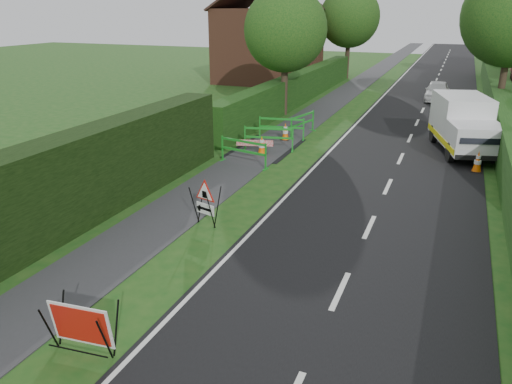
% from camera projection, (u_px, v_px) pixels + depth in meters
% --- Properties ---
extents(ground, '(120.00, 120.00, 0.00)m').
position_uv_depth(ground, '(213.00, 291.00, 10.53)').
color(ground, '#184A15').
rests_on(ground, ground).
extents(road_surface, '(6.00, 90.00, 0.02)m').
position_uv_depth(road_surface, '(436.00, 81.00, 40.07)').
color(road_surface, black).
rests_on(road_surface, ground).
extents(footpath, '(2.00, 90.00, 0.02)m').
position_uv_depth(footpath, '(367.00, 78.00, 41.99)').
color(footpath, '#2D2D30').
rests_on(footpath, ground).
extents(hedge_west_near, '(1.10, 18.00, 2.50)m').
position_uv_depth(hedge_west_near, '(31.00, 251.00, 12.28)').
color(hedge_west_near, black).
rests_on(hedge_west_near, ground).
extents(hedge_west_far, '(1.00, 24.00, 1.80)m').
position_uv_depth(hedge_west_far, '(298.00, 102.00, 31.40)').
color(hedge_west_far, '#14380F').
rests_on(hedge_west_far, ground).
extents(hedge_east, '(1.20, 50.00, 1.50)m').
position_uv_depth(hedge_east, '(505.00, 142.00, 22.16)').
color(hedge_east, '#14380F').
rests_on(hedge_east, ground).
extents(house_west, '(7.50, 7.40, 7.88)m').
position_uv_depth(house_west, '(269.00, 44.00, 39.09)').
color(house_west, brown).
rests_on(house_west, ground).
extents(tree_nw, '(4.40, 4.40, 6.70)m').
position_uv_depth(tree_nw, '(285.00, 30.00, 26.21)').
color(tree_nw, '#2D2116').
rests_on(tree_nw, ground).
extents(tree_fw, '(4.80, 4.80, 7.24)m').
position_uv_depth(tree_fw, '(350.00, 17.00, 40.00)').
color(tree_fw, '#2D2116').
rests_on(tree_fw, ground).
extents(tree_fe, '(4.20, 4.20, 6.33)m').
position_uv_depth(tree_fe, '(496.00, 25.00, 39.83)').
color(tree_fe, '#2D2116').
rests_on(tree_fe, ground).
extents(red_rect_sign, '(1.19, 0.79, 0.97)m').
position_uv_depth(red_rect_sign, '(81.00, 326.00, 8.46)').
color(red_rect_sign, black).
rests_on(red_rect_sign, ground).
extents(triangle_sign, '(0.95, 0.95, 1.12)m').
position_uv_depth(triangle_sign, '(204.00, 199.00, 13.41)').
color(triangle_sign, black).
rests_on(triangle_sign, ground).
extents(works_van, '(3.05, 5.11, 2.19)m').
position_uv_depth(works_van, '(464.00, 123.00, 20.36)').
color(works_van, silver).
rests_on(works_van, ground).
extents(traffic_cone_0, '(0.38, 0.38, 0.79)m').
position_uv_depth(traffic_cone_0, '(478.00, 162.00, 17.97)').
color(traffic_cone_0, black).
rests_on(traffic_cone_0, ground).
extents(traffic_cone_1, '(0.38, 0.38, 0.79)m').
position_uv_depth(traffic_cone_1, '(468.00, 140.00, 20.88)').
color(traffic_cone_1, black).
rests_on(traffic_cone_1, ground).
extents(traffic_cone_2, '(0.38, 0.38, 0.79)m').
position_uv_depth(traffic_cone_2, '(464.00, 129.00, 22.67)').
color(traffic_cone_2, black).
rests_on(traffic_cone_2, ground).
extents(traffic_cone_3, '(0.38, 0.38, 0.79)m').
position_uv_depth(traffic_cone_3, '(262.00, 145.00, 20.09)').
color(traffic_cone_3, black).
rests_on(traffic_cone_3, ground).
extents(traffic_cone_4, '(0.38, 0.38, 0.79)m').
position_uv_depth(traffic_cone_4, '(285.00, 132.00, 22.29)').
color(traffic_cone_4, black).
rests_on(traffic_cone_4, ground).
extents(ped_barrier_0, '(2.09, 0.79, 1.00)m').
position_uv_depth(ped_barrier_0, '(243.00, 149.00, 18.68)').
color(ped_barrier_0, '#198E22').
rests_on(ped_barrier_0, ground).
extents(ped_barrier_1, '(2.09, 0.77, 1.00)m').
position_uv_depth(ped_barrier_1, '(269.00, 136.00, 20.62)').
color(ped_barrier_1, '#198E22').
rests_on(ped_barrier_1, ground).
extents(ped_barrier_2, '(2.09, 0.68, 1.00)m').
position_uv_depth(ped_barrier_2, '(282.00, 125.00, 22.38)').
color(ped_barrier_2, '#198E22').
rests_on(ped_barrier_2, ground).
extents(ped_barrier_3, '(0.81, 2.09, 1.00)m').
position_uv_depth(ped_barrier_3, '(303.00, 122.00, 23.13)').
color(ped_barrier_3, '#198E22').
rests_on(ped_barrier_3, ground).
extents(redwhite_plank, '(1.45, 0.44, 0.25)m').
position_uv_depth(redwhite_plank, '(255.00, 154.00, 20.36)').
color(redwhite_plank, red).
rests_on(redwhite_plank, ground).
extents(hatchback_car, '(1.53, 3.62, 1.22)m').
position_uv_depth(hatchback_car, '(437.00, 91.00, 31.64)').
color(hatchback_car, white).
rests_on(hatchback_car, ground).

